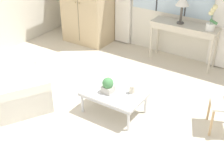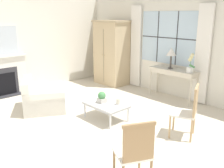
{
  "view_description": "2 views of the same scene",
  "coord_description": "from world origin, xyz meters",
  "px_view_note": "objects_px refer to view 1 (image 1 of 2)",
  "views": [
    {
      "loc": [
        2.41,
        -2.8,
        2.9
      ],
      "look_at": [
        0.35,
        0.32,
        0.66
      ],
      "focal_mm": 50.0,
      "sensor_mm": 36.0,
      "label": 1
    },
    {
      "loc": [
        4.01,
        -2.79,
        2.21
      ],
      "look_at": [
        0.35,
        0.61,
        0.8
      ],
      "focal_mm": 40.0,
      "sensor_mm": 36.0,
      "label": 2
    }
  ],
  "objects_px": {
    "armchair_upholstered": "(13,91)",
    "coffee_table": "(114,94)",
    "potted_plant_small": "(108,85)",
    "table_lamp": "(183,2)",
    "console_table": "(184,29)",
    "pillar_candle": "(132,90)",
    "potted_orchid": "(211,21)"
  },
  "relations": [
    {
      "from": "console_table",
      "to": "pillar_candle",
      "type": "bearing_deg",
      "value": -88.57
    },
    {
      "from": "armchair_upholstered",
      "to": "potted_plant_small",
      "type": "bearing_deg",
      "value": 25.23
    },
    {
      "from": "table_lamp",
      "to": "potted_orchid",
      "type": "bearing_deg",
      "value": -3.75
    },
    {
      "from": "console_table",
      "to": "pillar_candle",
      "type": "distance_m",
      "value": 2.1
    },
    {
      "from": "console_table",
      "to": "coffee_table",
      "type": "relative_size",
      "value": 1.41
    },
    {
      "from": "potted_orchid",
      "to": "console_table",
      "type": "bearing_deg",
      "value": 174.28
    },
    {
      "from": "coffee_table",
      "to": "potted_plant_small",
      "type": "height_order",
      "value": "potted_plant_small"
    },
    {
      "from": "table_lamp",
      "to": "potted_plant_small",
      "type": "bearing_deg",
      "value": -94.3
    },
    {
      "from": "potted_plant_small",
      "to": "armchair_upholstered",
      "type": "bearing_deg",
      "value": -154.77
    },
    {
      "from": "armchair_upholstered",
      "to": "pillar_candle",
      "type": "distance_m",
      "value": 1.89
    },
    {
      "from": "potted_orchid",
      "to": "armchair_upholstered",
      "type": "xyz_separation_m",
      "value": [
        -2.14,
        -2.86,
        -0.74
      ]
    },
    {
      "from": "potted_orchid",
      "to": "coffee_table",
      "type": "relative_size",
      "value": 0.52
    },
    {
      "from": "table_lamp",
      "to": "armchair_upholstered",
      "type": "xyz_separation_m",
      "value": [
        -1.55,
        -2.89,
        -0.98
      ]
    },
    {
      "from": "potted_orchid",
      "to": "pillar_candle",
      "type": "xyz_separation_m",
      "value": [
        -0.44,
        -2.03,
        -0.57
      ]
    },
    {
      "from": "coffee_table",
      "to": "potted_plant_small",
      "type": "distance_m",
      "value": 0.19
    },
    {
      "from": "potted_plant_small",
      "to": "pillar_candle",
      "type": "height_order",
      "value": "potted_plant_small"
    },
    {
      "from": "console_table",
      "to": "potted_plant_small",
      "type": "xyz_separation_m",
      "value": [
        -0.27,
        -2.26,
        -0.22
      ]
    },
    {
      "from": "console_table",
      "to": "potted_plant_small",
      "type": "bearing_deg",
      "value": -96.71
    },
    {
      "from": "armchair_upholstered",
      "to": "coffee_table",
      "type": "relative_size",
      "value": 1.41
    },
    {
      "from": "coffee_table",
      "to": "pillar_candle",
      "type": "height_order",
      "value": "pillar_candle"
    },
    {
      "from": "potted_plant_small",
      "to": "table_lamp",
      "type": "bearing_deg",
      "value": 85.7
    },
    {
      "from": "console_table",
      "to": "potted_plant_small",
      "type": "height_order",
      "value": "console_table"
    },
    {
      "from": "table_lamp",
      "to": "pillar_candle",
      "type": "relative_size",
      "value": 3.81
    },
    {
      "from": "coffee_table",
      "to": "pillar_candle",
      "type": "relative_size",
      "value": 6.42
    },
    {
      "from": "armchair_upholstered",
      "to": "pillar_candle",
      "type": "xyz_separation_m",
      "value": [
        1.7,
        0.83,
        0.17
      ]
    },
    {
      "from": "coffee_table",
      "to": "potted_orchid",
      "type": "bearing_deg",
      "value": 72.28
    },
    {
      "from": "armchair_upholstered",
      "to": "coffee_table",
      "type": "height_order",
      "value": "armchair_upholstered"
    },
    {
      "from": "console_table",
      "to": "pillar_candle",
      "type": "height_order",
      "value": "console_table"
    },
    {
      "from": "console_table",
      "to": "potted_orchid",
      "type": "relative_size",
      "value": 2.72
    },
    {
      "from": "console_table",
      "to": "coffee_table",
      "type": "bearing_deg",
      "value": -94.98
    },
    {
      "from": "potted_orchid",
      "to": "potted_plant_small",
      "type": "relative_size",
      "value": 1.96
    },
    {
      "from": "potted_orchid",
      "to": "armchair_upholstered",
      "type": "distance_m",
      "value": 3.64
    }
  ]
}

